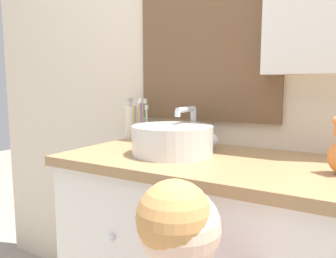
{
  "coord_description": "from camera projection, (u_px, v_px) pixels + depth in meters",
  "views": [
    {
      "loc": [
        0.44,
        -0.75,
        1.14
      ],
      "look_at": [
        -0.16,
        0.27,
        0.99
      ],
      "focal_mm": 35.0,
      "sensor_mm": 36.0,
      "label": 1
    }
  ],
  "objects": [
    {
      "name": "soap_dispenser",
      "position": [
        131.0,
        121.0,
        1.61
      ],
      "size": [
        0.06,
        0.06,
        0.2
      ],
      "color": "beige",
      "rests_on": "vanity_counter"
    },
    {
      "name": "toothbrush_holder",
      "position": [
        143.0,
        131.0,
        1.54
      ],
      "size": [
        0.08,
        0.08,
        0.2
      ],
      "color": "silver",
      "rests_on": "vanity_counter"
    },
    {
      "name": "sink_basin",
      "position": [
        173.0,
        139.0,
        1.23
      ],
      "size": [
        0.3,
        0.36,
        0.17
      ],
      "color": "silver",
      "rests_on": "vanity_counter"
    },
    {
      "name": "wall_back",
      "position": [
        246.0,
        54.0,
        1.37
      ],
      "size": [
        3.2,
        0.18,
        2.5
      ],
      "color": "beige",
      "rests_on": "ground_plane"
    }
  ]
}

